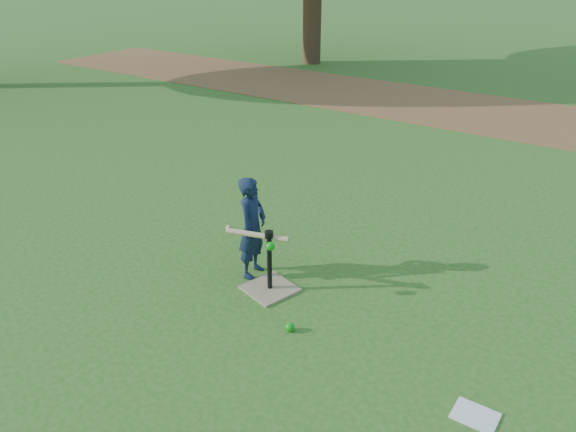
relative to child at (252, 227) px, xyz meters
The scene contains 7 objects.
ground 0.74m from the child, 27.78° to the right, with size 80.00×80.00×0.00m, color #285116.
dirt_strip 7.28m from the child, 86.26° to the left, with size 24.00×3.00×0.01m, color brown.
child is the anchor object (origin of this frame).
wiffle_ball_ground 1.10m from the child, 34.37° to the right, with size 0.08×0.08×0.08m, color #0C8A12.
clipboard 2.53m from the child, 14.45° to the right, with size 0.30×0.23×0.01m, color silver.
batting_tee 0.52m from the child, 25.44° to the right, with size 0.53×0.53×0.61m.
swing_action 0.27m from the child, 43.47° to the right, with size 0.63×0.23×0.09m.
Camera 1 is at (2.50, -3.47, 2.91)m, focal length 35.00 mm.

